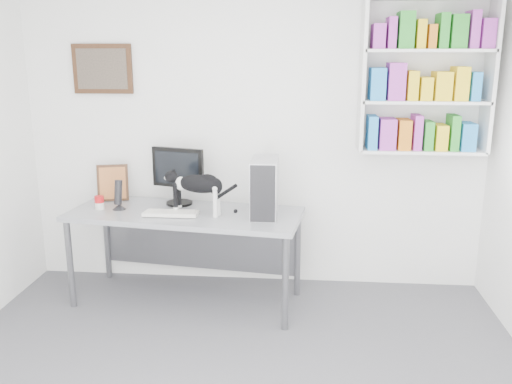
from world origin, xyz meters
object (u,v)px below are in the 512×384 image
at_px(pc_tower, 265,187).
at_px(bookshelf, 426,76).
at_px(desk, 187,257).
at_px(speaker, 118,194).
at_px(leaning_print, 113,182).
at_px(cat, 198,194).
at_px(keyboard, 171,213).
at_px(soup_can, 99,203).
at_px(monitor, 178,176).

bearing_deg(pc_tower, bookshelf, 16.49).
xyz_separation_m(desk, speaker, (-0.56, 0.02, 0.52)).
bearing_deg(leaning_print, bookshelf, -12.83).
bearing_deg(bookshelf, cat, -166.34).
bearing_deg(keyboard, speaker, 164.06).
distance_m(bookshelf, leaning_print, 2.76).
bearing_deg(speaker, soup_can, -156.00).
relative_size(keyboard, soup_can, 3.84).
height_order(keyboard, soup_can, soup_can).
height_order(bookshelf, desk, bookshelf).
bearing_deg(pc_tower, desk, 178.74).
xyz_separation_m(speaker, cat, (0.68, -0.09, 0.04)).
bearing_deg(bookshelf, speaker, -172.08).
bearing_deg(keyboard, desk, 50.70).
height_order(keyboard, pc_tower, pc_tower).
bearing_deg(soup_can, desk, -0.78).
relative_size(desk, speaker, 7.33).
bearing_deg(bookshelf, monitor, -175.83).
bearing_deg(bookshelf, soup_can, -172.30).
bearing_deg(desk, bookshelf, 18.36).
xyz_separation_m(soup_can, cat, (0.84, -0.08, 0.11)).
bearing_deg(keyboard, cat, 10.48).
xyz_separation_m(desk, monitor, (-0.10, 0.22, 0.64)).
distance_m(soup_can, cat, 0.85).
distance_m(keyboard, soup_can, 0.64).
bearing_deg(desk, soup_can, -173.22).
relative_size(desk, keyboard, 4.37).
bearing_deg(cat, desk, 163.83).
distance_m(pc_tower, cat, 0.53).
xyz_separation_m(keyboard, soup_can, (-0.63, 0.12, 0.04)).
height_order(leaning_print, soup_can, leaning_print).
height_order(desk, leaning_print, leaning_print).
bearing_deg(monitor, keyboard, -73.02).
bearing_deg(soup_can, bookshelf, 7.70).
height_order(desk, keyboard, keyboard).
xyz_separation_m(desk, keyboard, (-0.09, -0.11, 0.41)).
distance_m(desk, speaker, 0.76).
bearing_deg(monitor, soup_can, -145.60).
bearing_deg(monitor, cat, -36.42).
bearing_deg(bookshelf, leaning_print, -178.40).
xyz_separation_m(bookshelf, monitor, (-2.01, -0.15, -0.82)).
relative_size(monitor, cat, 0.90).
relative_size(speaker, cat, 0.46).
height_order(pc_tower, cat, pc_tower).
height_order(desk, pc_tower, pc_tower).
relative_size(bookshelf, leaning_print, 3.79).
relative_size(pc_tower, soup_can, 4.02).
height_order(monitor, cat, monitor).
bearing_deg(soup_can, cat, -5.32).
bearing_deg(soup_can, leaning_print, 85.88).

